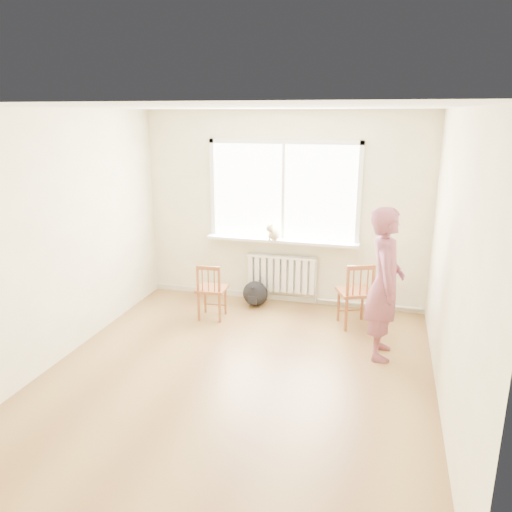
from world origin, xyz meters
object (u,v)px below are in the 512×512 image
Objects in this scene: cat at (274,233)px; backpack at (255,294)px; chair_left at (211,291)px; person at (385,284)px; chair_right at (357,295)px.

backpack is at bearing -133.30° from cat.
cat is at bearing 28.02° from backpack.
chair_left is 1.20m from cat.
person is at bearing 164.39° from chair_left.
backpack is (-0.24, -0.13, -0.88)m from cat.
chair_right is at bearing -176.28° from chair_left.
person is at bearing 91.97° from chair_right.
cat is (-1.19, 0.50, 0.62)m from chair_right.
chair_right is 2.40× the size of backpack.
chair_right is at bearing -14.77° from backpack.
chair_right is at bearing -4.11° from cat.
cat is (-1.53, 1.22, 0.20)m from person.
chair_right reaches higher than backpack.
chair_right is 2.29× the size of cat.
person is 4.74× the size of backpack.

